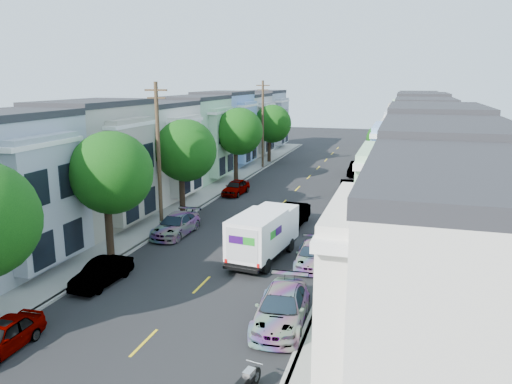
{
  "coord_description": "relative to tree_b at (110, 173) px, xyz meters",
  "views": [
    {
      "loc": [
        9.41,
        -28.08,
        10.31
      ],
      "look_at": [
        -0.69,
        6.18,
        2.2
      ],
      "focal_mm": 35.0,
      "sensor_mm": 36.0,
      "label": 1
    }
  ],
  "objects": [
    {
      "name": "tree_d",
      "position": [
        -0.0,
        22.93,
        0.07
      ],
      "size": [
        4.7,
        4.7,
        7.58
      ],
      "color": "black",
      "rests_on": "ground"
    },
    {
      "name": "centerline",
      "position": [
        6.3,
        18.91,
        -5.14
      ],
      "size": [
        0.12,
        70.0,
        0.01
      ],
      "primitive_type": "cube",
      "color": "gold",
      "rests_on": "ground"
    },
    {
      "name": "tree_b",
      "position": [
        0.0,
        0.0,
        0.0
      ],
      "size": [
        4.7,
        4.7,
        7.51
      ],
      "color": "black",
      "rests_on": "ground"
    },
    {
      "name": "parked_right_b",
      "position": [
        11.2,
        2.27,
        -4.53
      ],
      "size": [
        2.01,
        4.17,
        1.22
      ],
      "primitive_type": "imported",
      "rotation": [
        0.0,
        0.0,
        0.08
      ],
      "color": "silver",
      "rests_on": "ground"
    },
    {
      "name": "parked_left_d",
      "position": [
        1.4,
        17.84,
        -4.47
      ],
      "size": [
        1.8,
        4.2,
        1.33
      ],
      "primitive_type": "imported",
      "rotation": [
        0.0,
        0.0,
        -0.05
      ],
      "color": "#580711",
      "rests_on": "ground"
    },
    {
      "name": "townhouse_row_left",
      "position": [
        -4.85,
        18.91,
        -5.14
      ],
      "size": [
        5.0,
        70.0,
        8.5
      ],
      "primitive_type": "cube",
      "color": "beige",
      "rests_on": "ground"
    },
    {
      "name": "townhouse_row_right",
      "position": [
        17.45,
        18.91,
        -5.14
      ],
      "size": [
        5.0,
        70.0,
        8.5
      ],
      "primitive_type": "cube",
      "color": "beige",
      "rests_on": "ground"
    },
    {
      "name": "tree_c",
      "position": [
        0.0,
        10.05,
        -0.09
      ],
      "size": [
        4.7,
        4.7,
        7.42
      ],
      "color": "black",
      "rests_on": "ground"
    },
    {
      "name": "tree_far_r",
      "position": [
        13.2,
        33.27,
        -1.4
      ],
      "size": [
        3.1,
        3.1,
        5.33
      ],
      "color": "black",
      "rests_on": "ground"
    },
    {
      "name": "sidewalk_left",
      "position": [
        -1.05,
        18.91,
        -5.07
      ],
      "size": [
        2.6,
        70.0,
        0.15
      ],
      "primitive_type": "cube",
      "color": "gray",
      "rests_on": "ground"
    },
    {
      "name": "parked_right_c",
      "position": [
        11.2,
        20.65,
        -4.5
      ],
      "size": [
        1.64,
        3.94,
        1.28
      ],
      "primitive_type": "imported",
      "rotation": [
        0.0,
        0.0,
        0.08
      ],
      "color": "black",
      "rests_on": "ground"
    },
    {
      "name": "parked_right_d",
      "position": [
        11.2,
        30.18,
        -4.39
      ],
      "size": [
        1.85,
        4.57,
        1.5
      ],
      "primitive_type": "imported",
      "rotation": [
        0.0,
        0.0,
        -0.06
      ],
      "color": "black",
      "rests_on": "ground"
    },
    {
      "name": "parked_left_b",
      "position": [
        1.4,
        -3.48,
        -4.5
      ],
      "size": [
        1.53,
        3.88,
        1.27
      ],
      "primitive_type": "imported",
      "rotation": [
        0.0,
        0.0,
        -0.05
      ],
      "color": "black",
      "rests_on": "ground"
    },
    {
      "name": "lead_sedan",
      "position": [
        8.48,
        9.61,
        -4.38
      ],
      "size": [
        1.81,
        4.64,
        1.53
      ],
      "primitive_type": "imported",
      "rotation": [
        0.0,
        0.0,
        -0.04
      ],
      "color": "black",
      "rests_on": "ground"
    },
    {
      "name": "road_slab",
      "position": [
        6.3,
        18.91,
        -5.13
      ],
      "size": [
        12.0,
        70.0,
        0.02
      ],
      "primitive_type": "cube",
      "color": "black",
      "rests_on": "ground"
    },
    {
      "name": "ground",
      "position": [
        6.3,
        3.91,
        -5.14
      ],
      "size": [
        160.0,
        160.0,
        0.0
      ],
      "primitive_type": "plane",
      "color": "black",
      "rests_on": "ground"
    },
    {
      "name": "sidewalk_right",
      "position": [
        13.65,
        18.91,
        -5.07
      ],
      "size": [
        2.6,
        70.0,
        0.15
      ],
      "primitive_type": "cube",
      "color": "gray",
      "rests_on": "ground"
    },
    {
      "name": "parked_left_a",
      "position": [
        1.4,
        -10.2,
        -4.51
      ],
      "size": [
        1.57,
        3.92,
        1.26
      ],
      "primitive_type": "imported",
      "rotation": [
        0.0,
        0.0,
        0.02
      ],
      "color": "black",
      "rests_on": "ground"
    },
    {
      "name": "utility_pole_far",
      "position": [
        0.0,
        31.91,
        0.01
      ],
      "size": [
        1.6,
        0.26,
        10.0
      ],
      "color": "#42301E",
      "rests_on": "ground"
    },
    {
      "name": "curb_left",
      "position": [
        0.25,
        18.91,
        -5.07
      ],
      "size": [
        0.3,
        70.0,
        0.15
      ],
      "primitive_type": "cube",
      "color": "gray",
      "rests_on": "ground"
    },
    {
      "name": "parked_right_a",
      "position": [
        11.2,
        -5.01,
        -4.4
      ],
      "size": [
        2.45,
        5.11,
        1.49
      ],
      "primitive_type": "imported",
      "rotation": [
        0.0,
        0.0,
        0.07
      ],
      "color": "#2F3235",
      "rests_on": "ground"
    },
    {
      "name": "fedex_truck",
      "position": [
        8.3,
        2.48,
        -3.54
      ],
      "size": [
        2.3,
        5.97,
        2.86
      ],
      "rotation": [
        0.0,
        0.0,
        -0.13
      ],
      "color": "white",
      "rests_on": "ground"
    },
    {
      "name": "parked_left_c",
      "position": [
        1.4,
        5.27,
        -4.44
      ],
      "size": [
        2.06,
        4.7,
        1.4
      ],
      "primitive_type": "imported",
      "rotation": [
        0.0,
        0.0,
        -0.02
      ],
      "color": "#989898",
      "rests_on": "ground"
    },
    {
      "name": "utility_pole_near",
      "position": [
        0.0,
        5.91,
        0.01
      ],
      "size": [
        1.6,
        0.26,
        10.0
      ],
      "color": "#42301E",
      "rests_on": "ground"
    },
    {
      "name": "motorcycle",
      "position": [
        11.23,
        -10.16,
        -4.7
      ],
      "size": [
        0.29,
        2.08,
        0.83
      ],
      "rotation": [
        0.0,
        0.0,
        -0.18
      ],
      "color": "black",
      "rests_on": "ground"
    },
    {
      "name": "curb_right",
      "position": [
        12.35,
        18.91,
        -5.07
      ],
      "size": [
        0.3,
        70.0,
        0.15
      ],
      "primitive_type": "cube",
      "color": "gray",
      "rests_on": "ground"
    },
    {
      "name": "tree_e",
      "position": [
        0.0,
        36.0,
        -0.26
      ],
      "size": [
        4.7,
        4.7,
        7.25
      ],
      "color": "black",
      "rests_on": "ground"
    }
  ]
}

